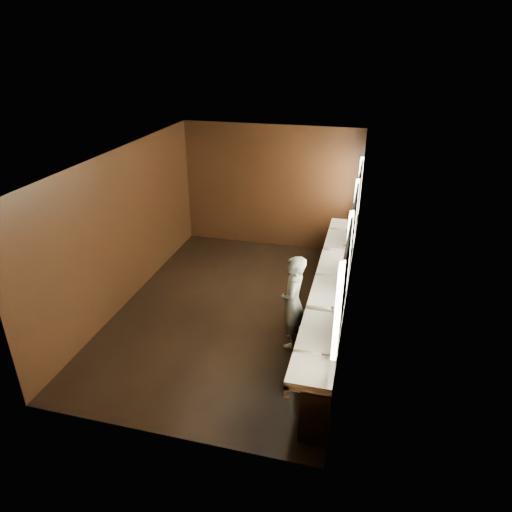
{
  "coord_description": "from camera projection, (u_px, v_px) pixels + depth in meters",
  "views": [
    {
      "loc": [
        2.15,
        -6.73,
        4.49
      ],
      "look_at": [
        0.43,
        0.0,
        1.13
      ],
      "focal_mm": 32.0,
      "sensor_mm": 36.0,
      "label": 1
    }
  ],
  "objects": [
    {
      "name": "sink_counter",
      "position": [
        334.0,
        298.0,
        7.69
      ],
      "size": [
        0.55,
        5.4,
        1.01
      ],
      "color": "black",
      "rests_on": "floor"
    },
    {
      "name": "mirror_band",
      "position": [
        352.0,
        231.0,
        7.1
      ],
      "size": [
        0.06,
        5.03,
        1.15
      ],
      "color": "#FFF1C5",
      "rests_on": "wall_right"
    },
    {
      "name": "wall_front",
      "position": [
        152.0,
        343.0,
        5.08
      ],
      "size": [
        4.0,
        0.02,
        2.8
      ],
      "primitive_type": "cube",
      "color": "black",
      "rests_on": "floor"
    },
    {
      "name": "wall_right",
      "position": [
        352.0,
        251.0,
        7.25
      ],
      "size": [
        0.02,
        6.0,
        2.8
      ],
      "primitive_type": "cube",
      "color": "black",
      "rests_on": "floor"
    },
    {
      "name": "ceiling",
      "position": [
        229.0,
        156.0,
        7.09
      ],
      "size": [
        4.0,
        6.0,
        0.02
      ],
      "primitive_type": "cube",
      "color": "#2D2D2B",
      "rests_on": "wall_back"
    },
    {
      "name": "wall_back",
      "position": [
        270.0,
        187.0,
        10.31
      ],
      "size": [
        4.0,
        0.02,
        2.8
      ],
      "primitive_type": "cube",
      "color": "black",
      "rests_on": "floor"
    },
    {
      "name": "wall_left",
      "position": [
        124.0,
        228.0,
        8.14
      ],
      "size": [
        0.02,
        6.0,
        2.8
      ],
      "primitive_type": "cube",
      "color": "black",
      "rests_on": "floor"
    },
    {
      "name": "floor",
      "position": [
        233.0,
        309.0,
        8.3
      ],
      "size": [
        6.0,
        6.0,
        0.0
      ],
      "primitive_type": "plane",
      "color": "black",
      "rests_on": "ground"
    },
    {
      "name": "trash_bin",
      "position": [
        307.0,
        364.0,
        6.48
      ],
      "size": [
        0.47,
        0.47,
        0.56
      ],
      "primitive_type": "cylinder",
      "rotation": [
        0.0,
        0.0,
        -0.38
      ],
      "color": "black",
      "rests_on": "floor"
    },
    {
      "name": "person",
      "position": [
        293.0,
        302.0,
        7.06
      ],
      "size": [
        0.39,
        0.58,
        1.54
      ],
      "primitive_type": "imported",
      "rotation": [
        0.0,
        0.0,
        -1.53
      ],
      "color": "#9BBDE8",
      "rests_on": "floor"
    }
  ]
}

